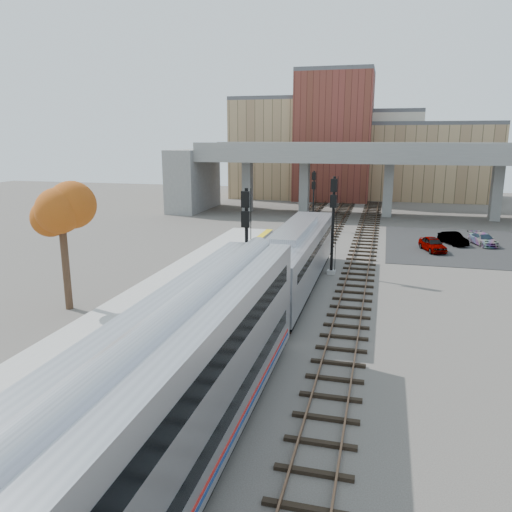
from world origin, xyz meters
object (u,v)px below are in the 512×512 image
at_px(signal_mast_far, 313,201).
at_px(tree, 60,207).
at_px(locomotive, 296,256).
at_px(car_b, 453,238).
at_px(signal_mast_mid, 333,226).
at_px(car_c, 483,239).
at_px(coach, 139,438).
at_px(car_a, 433,244).
at_px(signal_mast_near, 246,250).

relative_size(signal_mast_far, tree, 0.78).
bearing_deg(locomotive, car_b, 55.63).
xyz_separation_m(locomotive, signal_mast_mid, (2.00, 4.25, 1.44)).
relative_size(signal_mast_mid, car_c, 1.89).
distance_m(coach, car_b, 42.43).
height_order(tree, car_a, tree).
bearing_deg(signal_mast_near, car_a, 57.77).
bearing_deg(signal_mast_far, tree, -108.89).
bearing_deg(signal_mast_far, car_b, -19.35).
distance_m(locomotive, coach, 22.61).
height_order(signal_mast_far, car_b, signal_mast_far).
bearing_deg(coach, signal_mast_near, 96.81).
relative_size(tree, car_a, 2.24).
relative_size(locomotive, tree, 2.26).
height_order(coach, car_a, coach).
xyz_separation_m(coach, car_c, (15.04, 40.90, -2.19)).
xyz_separation_m(signal_mast_near, signal_mast_mid, (4.10, 9.27, 0.04)).
relative_size(locomotive, car_b, 5.34).
height_order(locomotive, signal_mast_near, signal_mast_near).
bearing_deg(car_c, signal_mast_near, -144.83).
bearing_deg(signal_mast_mid, coach, -94.26).
bearing_deg(signal_mast_mid, car_a, 51.24).
bearing_deg(car_c, locomotive, -147.94).
distance_m(locomotive, car_b, 21.81).
bearing_deg(car_c, tree, -155.34).
xyz_separation_m(locomotive, coach, (-0.00, -22.61, 0.52)).
distance_m(signal_mast_near, signal_mast_mid, 10.14).
height_order(signal_mast_far, tree, tree).
distance_m(signal_mast_mid, car_c, 19.42).
bearing_deg(tree, signal_mast_mid, 39.15).
bearing_deg(signal_mast_mid, signal_mast_far, 102.33).
xyz_separation_m(signal_mast_mid, car_c, (13.04, 14.05, -3.12)).
bearing_deg(signal_mast_mid, car_c, 47.13).
relative_size(signal_mast_far, car_c, 1.68).
xyz_separation_m(locomotive, tree, (-12.57, -7.62, 3.97)).
bearing_deg(signal_mast_far, signal_mast_mid, -77.67).
distance_m(coach, signal_mast_near, 17.73).
distance_m(locomotive, signal_mast_mid, 4.91).
bearing_deg(car_a, coach, -122.97).
xyz_separation_m(signal_mast_mid, tree, (-14.57, -11.87, 2.52)).
bearing_deg(signal_mast_mid, signal_mast_near, -113.85).
height_order(signal_mast_mid, car_c, signal_mast_mid).
height_order(locomotive, signal_mast_mid, signal_mast_mid).
xyz_separation_m(tree, car_a, (22.69, 21.97, -5.56)).
height_order(signal_mast_mid, tree, tree).
bearing_deg(signal_mast_near, car_c, 53.68).
relative_size(signal_mast_mid, tree, 0.88).
xyz_separation_m(locomotive, car_c, (15.04, 18.30, -1.67)).
height_order(signal_mast_near, car_a, signal_mast_near).
bearing_deg(signal_mast_mid, locomotive, -115.21).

